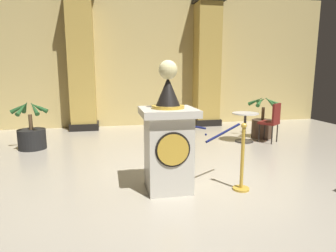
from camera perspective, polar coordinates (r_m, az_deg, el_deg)
ground_plane at (r=4.72m, az=4.18°, el=-10.57°), size 12.19×12.19×0.00m
back_wall at (r=9.50m, az=-4.49°, el=12.60°), size 12.19×0.16×4.10m
pedestal_clock at (r=4.17m, az=0.01°, el=-2.81°), size 0.77×0.77×1.85m
stanchion_near at (r=4.38m, az=14.22°, el=-7.79°), size 0.24×0.24×0.99m
stanchion_far at (r=5.35m, az=1.64°, el=-3.82°), size 0.24×0.24×1.06m
velvet_rope at (r=4.73m, az=7.40°, el=-0.62°), size 1.01×1.02×0.22m
column_left at (r=9.07m, az=-16.49°, el=11.72°), size 0.87×0.87×3.94m
column_right at (r=9.57m, az=7.51°, el=11.96°), size 0.87×0.87×3.94m
potted_palm_left at (r=7.16m, az=-25.03°, el=-1.57°), size 0.81×0.73×1.11m
potted_palm_right at (r=8.00m, az=17.90°, el=0.17°), size 0.76×0.79×1.11m
cafe_table at (r=7.38m, az=14.77°, el=0.52°), size 0.63×0.63×0.72m
cafe_chair_red at (r=7.46m, az=19.62°, el=1.24°), size 0.56×0.56×0.96m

